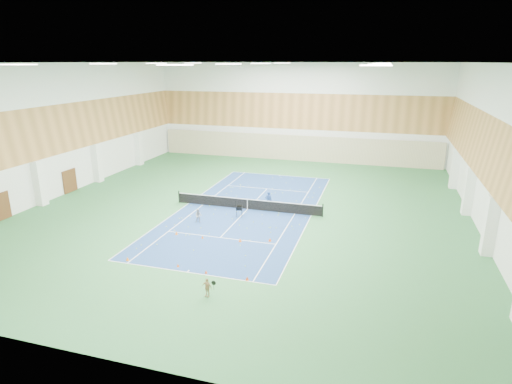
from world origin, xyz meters
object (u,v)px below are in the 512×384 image
Objects in this scene: child_court at (198,216)px; ball_cart at (239,211)px; tennis_net at (247,203)px; child_apron at (207,287)px; coach at (268,200)px.

child_court is 1.26× the size of ball_cart.
child_court reaches higher than ball_cart.
child_court reaches higher than tennis_net.
tennis_net is 12.04× the size of child_apron.
coach is 14.66m from child_apron.
coach is 6.41m from child_court.
coach is 1.77× the size of ball_cart.
child_apron is at bearing -77.76° from child_court.
child_apron is 1.20× the size of ball_cart.
child_apron is (2.22, -14.05, -0.02)m from tennis_net.
ball_cart is at bearing 25.48° from child_court.
ball_cart is at bearing 37.79° from coach.
child_court is at bearing 30.14° from coach.
tennis_net is 1.81m from coach.
tennis_net is at bearing 112.87° from child_apron.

